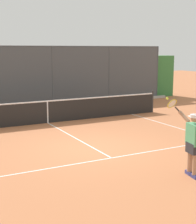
% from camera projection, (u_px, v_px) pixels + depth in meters
% --- Properties ---
extents(ground_plane, '(60.00, 60.00, 0.00)m').
position_uv_depth(ground_plane, '(93.00, 148.00, 10.87)').
color(ground_plane, '#B76B42').
extents(court_line_markings, '(8.55, 9.84, 0.01)m').
position_uv_depth(court_line_markings, '(117.00, 161.00, 9.59)').
color(court_line_markings, white).
rests_on(court_line_markings, ground).
extents(fence_backdrop, '(20.64, 1.37, 3.26)m').
position_uv_depth(fence_backdrop, '(18.00, 82.00, 18.41)').
color(fence_backdrop, '#474C51').
rests_on(fence_backdrop, ground).
extents(tennis_net, '(10.99, 0.09, 1.07)m').
position_uv_depth(tennis_net, '(48.00, 111.00, 14.48)').
color(tennis_net, '#2D2D2D').
rests_on(tennis_net, ground).
extents(tennis_player, '(0.31, 1.36, 1.85)m').
position_uv_depth(tennis_player, '(193.00, 141.00, 8.31)').
color(tennis_player, navy).
rests_on(tennis_player, ground).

